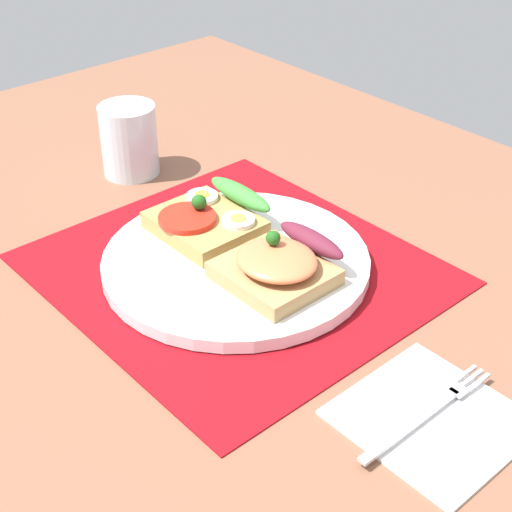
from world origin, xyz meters
TOP-DOWN VIEW (x-y plane):
  - ground_plane at (0.00, 0.00)cm, footprint 120.00×90.00cm
  - placemat at (0.00, 0.00)cm, footprint 36.05×33.38cm
  - plate at (0.00, 0.00)cm, footprint 26.47×26.47cm
  - sandwich_egg_tomato at (-5.65, 1.25)cm, footprint 10.49×10.64cm
  - sandwich_salmon at (5.68, 0.46)cm, footprint 9.73×10.43cm
  - napkin at (25.81, -2.01)cm, footprint 12.93×12.45cm
  - fork at (25.48, -1.91)cm, footprint 1.62×14.74cm
  - drinking_glass at (-24.61, 4.17)cm, footprint 6.78×6.78cm

SIDE VIEW (x-z plane):
  - ground_plane at x=0.00cm, z-range -3.20..0.00cm
  - placemat at x=0.00cm, z-range 0.00..0.30cm
  - napkin at x=25.81cm, z-range 0.00..0.60cm
  - fork at x=25.48cm, z-range 0.60..0.92cm
  - plate at x=0.00cm, z-range 0.30..1.62cm
  - sandwich_egg_tomato at x=-5.65cm, z-range 1.00..4.99cm
  - sandwich_salmon at x=5.68cm, z-range 0.89..5.72cm
  - drinking_glass at x=-24.61cm, z-range 0.00..8.58cm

